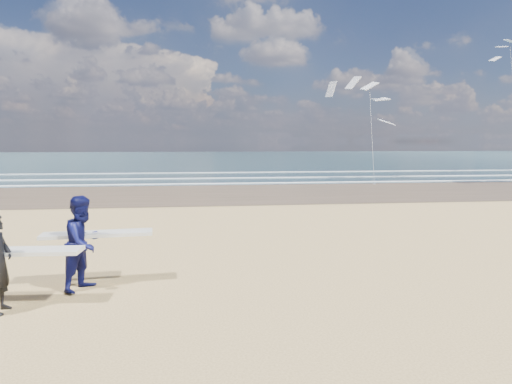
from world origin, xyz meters
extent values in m
cube|color=#4C3D28|center=(20.00, 18.00, 0.01)|extent=(220.00, 12.00, 0.01)
cube|color=#1B343B|center=(20.00, 72.00, 0.01)|extent=(220.00, 100.00, 0.02)
cube|color=white|center=(20.00, 22.80, 0.05)|extent=(220.00, 0.50, 0.05)
cube|color=white|center=(20.00, 27.50, 0.05)|extent=(220.00, 0.50, 0.05)
cube|color=white|center=(20.00, 34.00, 0.05)|extent=(220.00, 0.50, 0.05)
cube|color=silver|center=(-0.60, -0.09, 0.98)|extent=(2.23, 0.64, 0.07)
imported|color=#0B0D40|center=(0.35, 0.66, 0.94)|extent=(1.05, 1.14, 1.88)
cube|color=silver|center=(0.55, 1.01, 1.05)|extent=(2.24, 0.72, 0.07)
cube|color=slate|center=(14.67, 21.40, 0.05)|extent=(0.12, 0.12, 0.10)
camera|label=1|loc=(2.62, -8.55, 2.94)|focal=32.00mm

